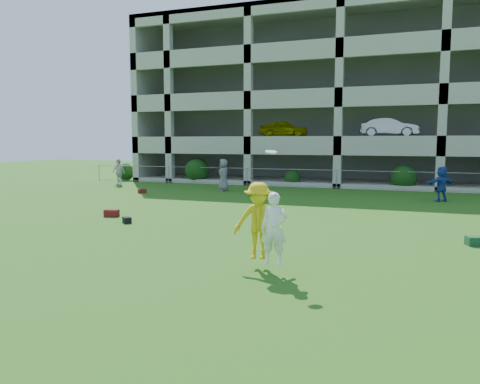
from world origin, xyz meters
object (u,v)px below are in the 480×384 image
at_px(bystander_b, 119,172).
at_px(bystander_c, 224,175).
at_px(frisbee_contest, 262,222).
at_px(parking_garage, 355,103).
at_px(bystander_d, 441,184).

bearing_deg(bystander_b, bystander_c, 5.03).
xyz_separation_m(bystander_b, bystander_c, (7.92, -0.70, 0.06)).
bearing_deg(frisbee_contest, parking_garage, 92.55).
bearing_deg(frisbee_contest, bystander_c, 115.25).
height_order(bystander_b, bystander_c, bystander_c).
bearing_deg(bystander_d, bystander_b, -42.07).
relative_size(bystander_d, frisbee_contest, 0.68).
bearing_deg(bystander_b, parking_garage, 50.16).
distance_m(bystander_b, bystander_c, 7.95).
distance_m(bystander_c, bystander_d, 12.03).
relative_size(bystander_b, parking_garage, 0.06).
bearing_deg(bystander_d, frisbee_contest, 34.96).
height_order(bystander_c, frisbee_contest, frisbee_contest).
xyz_separation_m(bystander_b, parking_garage, (14.06, 11.83, 5.11)).
bearing_deg(parking_garage, bystander_b, -139.93).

